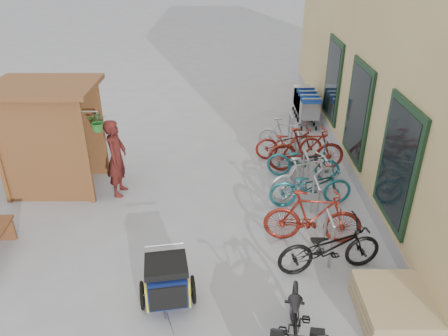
{
  "coord_description": "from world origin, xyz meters",
  "views": [
    {
      "loc": [
        0.49,
        -6.12,
        5.01
      ],
      "look_at": [
        0.5,
        1.5,
        1.0
      ],
      "focal_mm": 35.0,
      "sensor_mm": 36.0,
      "label": 1
    }
  ],
  "objects_px": {
    "bike_0": "(330,247)",
    "bike_1": "(313,217)",
    "bike_6": "(289,143)",
    "shopping_carts": "(305,101)",
    "bike_3": "(305,177)",
    "bike_2": "(311,186)",
    "bike_7": "(286,135)",
    "kiosk": "(45,124)",
    "child_trailer": "(167,280)",
    "pallet_stack": "(394,307)",
    "bike_5": "(306,150)",
    "person_kiosk": "(117,158)",
    "cargo_bike": "(296,330)",
    "bike_4": "(303,161)"
  },
  "relations": [
    {
      "from": "bike_0",
      "to": "bike_1",
      "type": "relative_size",
      "value": 1.01
    },
    {
      "from": "bike_0",
      "to": "bike_6",
      "type": "xyz_separation_m",
      "value": [
        -0.11,
        4.25,
        -0.03
      ]
    },
    {
      "from": "shopping_carts",
      "to": "bike_3",
      "type": "distance_m",
      "value": 4.66
    },
    {
      "from": "bike_0",
      "to": "bike_2",
      "type": "relative_size",
      "value": 1.03
    },
    {
      "from": "bike_0",
      "to": "bike_7",
      "type": "distance_m",
      "value": 4.73
    },
    {
      "from": "kiosk",
      "to": "child_trailer",
      "type": "height_order",
      "value": "kiosk"
    },
    {
      "from": "bike_6",
      "to": "bike_7",
      "type": "height_order",
      "value": "bike_7"
    },
    {
      "from": "bike_1",
      "to": "bike_2",
      "type": "bearing_deg",
      "value": -2.52
    },
    {
      "from": "kiosk",
      "to": "bike_2",
      "type": "relative_size",
      "value": 1.43
    },
    {
      "from": "pallet_stack",
      "to": "bike_1",
      "type": "distance_m",
      "value": 2.1
    },
    {
      "from": "bike_6",
      "to": "pallet_stack",
      "type": "bearing_deg",
      "value": -174.11
    },
    {
      "from": "child_trailer",
      "to": "bike_0",
      "type": "height_order",
      "value": "bike_0"
    },
    {
      "from": "kiosk",
      "to": "bike_5",
      "type": "bearing_deg",
      "value": 8.11
    },
    {
      "from": "person_kiosk",
      "to": "bike_0",
      "type": "xyz_separation_m",
      "value": [
        4.05,
        -2.54,
        -0.39
      ]
    },
    {
      "from": "shopping_carts",
      "to": "bike_5",
      "type": "xyz_separation_m",
      "value": [
        -0.53,
        -3.35,
        -0.04
      ]
    },
    {
      "from": "child_trailer",
      "to": "bike_0",
      "type": "bearing_deg",
      "value": 7.14
    },
    {
      "from": "child_trailer",
      "to": "bike_6",
      "type": "relative_size",
      "value": 0.85
    },
    {
      "from": "child_trailer",
      "to": "bike_2",
      "type": "bearing_deg",
      "value": 37.29
    },
    {
      "from": "cargo_bike",
      "to": "shopping_carts",
      "type": "bearing_deg",
      "value": 87.99
    },
    {
      "from": "child_trailer",
      "to": "bike_7",
      "type": "bearing_deg",
      "value": 56.38
    },
    {
      "from": "child_trailer",
      "to": "cargo_bike",
      "type": "height_order",
      "value": "cargo_bike"
    },
    {
      "from": "bike_1",
      "to": "pallet_stack",
      "type": "bearing_deg",
      "value": -148.57
    },
    {
      "from": "bike_2",
      "to": "shopping_carts",
      "type": "bearing_deg",
      "value": -13.54
    },
    {
      "from": "bike_3",
      "to": "kiosk",
      "type": "bearing_deg",
      "value": 66.06
    },
    {
      "from": "kiosk",
      "to": "bike_2",
      "type": "bearing_deg",
      "value": -7.57
    },
    {
      "from": "bike_0",
      "to": "bike_7",
      "type": "bearing_deg",
      "value": -9.21
    },
    {
      "from": "bike_7",
      "to": "bike_2",
      "type": "bearing_deg",
      "value": -158.29
    },
    {
      "from": "person_kiosk",
      "to": "bike_2",
      "type": "relative_size",
      "value": 0.99
    },
    {
      "from": "person_kiosk",
      "to": "bike_3",
      "type": "height_order",
      "value": "person_kiosk"
    },
    {
      "from": "bike_4",
      "to": "bike_6",
      "type": "distance_m",
      "value": 1.06
    },
    {
      "from": "person_kiosk",
      "to": "bike_1",
      "type": "xyz_separation_m",
      "value": [
        3.91,
        -1.75,
        -0.33
      ]
    },
    {
      "from": "bike_3",
      "to": "bike_6",
      "type": "distance_m",
      "value": 1.89
    },
    {
      "from": "bike_7",
      "to": "bike_4",
      "type": "bearing_deg",
      "value": -154.03
    },
    {
      "from": "pallet_stack",
      "to": "bike_3",
      "type": "xyz_separation_m",
      "value": [
        -0.76,
        3.44,
        0.29
      ]
    },
    {
      "from": "person_kiosk",
      "to": "bike_6",
      "type": "bearing_deg",
      "value": -61.85
    },
    {
      "from": "bike_6",
      "to": "bike_7",
      "type": "bearing_deg",
      "value": -0.64
    },
    {
      "from": "kiosk",
      "to": "bike_3",
      "type": "height_order",
      "value": "kiosk"
    },
    {
      "from": "cargo_bike",
      "to": "bike_0",
      "type": "bearing_deg",
      "value": 73.25
    },
    {
      "from": "bike_4",
      "to": "bike_1",
      "type": "bearing_deg",
      "value": -171.27
    },
    {
      "from": "cargo_bike",
      "to": "bike_7",
      "type": "xyz_separation_m",
      "value": [
        0.68,
        6.49,
        -0.04
      ]
    },
    {
      "from": "pallet_stack",
      "to": "cargo_bike",
      "type": "bearing_deg",
      "value": -156.38
    },
    {
      "from": "pallet_stack",
      "to": "bike_7",
      "type": "bearing_deg",
      "value": 98.56
    },
    {
      "from": "child_trailer",
      "to": "bike_0",
      "type": "xyz_separation_m",
      "value": [
        2.62,
        0.77,
        0.01
      ]
    },
    {
      "from": "bike_6",
      "to": "bike_7",
      "type": "relative_size",
      "value": 1.14
    },
    {
      "from": "person_kiosk",
      "to": "pallet_stack",
      "type": "bearing_deg",
      "value": -122.4
    },
    {
      "from": "child_trailer",
      "to": "pallet_stack",
      "type": "bearing_deg",
      "value": -14.55
    },
    {
      "from": "shopping_carts",
      "to": "bike_1",
      "type": "xyz_separation_m",
      "value": [
        -0.88,
        -6.17,
        -0.06
      ]
    },
    {
      "from": "bike_5",
      "to": "bike_6",
      "type": "height_order",
      "value": "bike_5"
    },
    {
      "from": "pallet_stack",
      "to": "bike_2",
      "type": "bearing_deg",
      "value": 102.51
    },
    {
      "from": "shopping_carts",
      "to": "bike_6",
      "type": "height_order",
      "value": "shopping_carts"
    }
  ]
}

